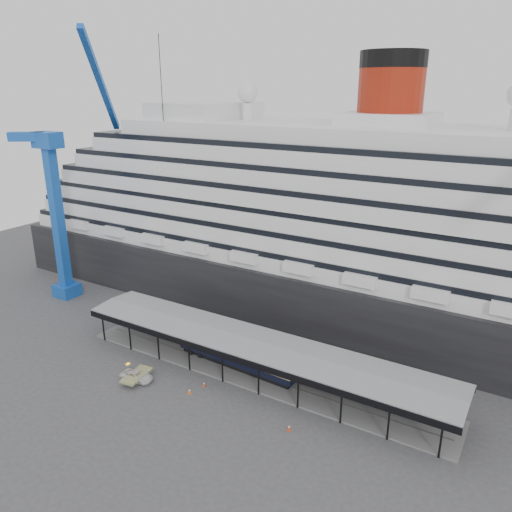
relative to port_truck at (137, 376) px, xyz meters
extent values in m
plane|color=#3D3D40|center=(13.31, 4.98, -0.65)|extent=(200.00, 200.00, 0.00)
cube|color=black|center=(13.31, 36.98, 4.35)|extent=(130.00, 30.00, 10.00)
cylinder|color=maroon|center=(21.31, 36.98, 36.75)|extent=(10.00, 10.00, 9.00)
cylinder|color=black|center=(21.31, 36.98, 42.00)|extent=(10.10, 10.10, 2.50)
sphere|color=silver|center=(-4.69, 36.98, 37.05)|extent=(3.60, 3.60, 3.60)
cube|color=slate|center=(13.31, 9.98, -0.53)|extent=(56.00, 8.00, 0.24)
cube|color=slate|center=(13.31, 9.26, -0.37)|extent=(54.00, 0.08, 0.10)
cube|color=slate|center=(13.31, 10.70, -0.37)|extent=(54.00, 0.08, 0.10)
cube|color=black|center=(13.31, 5.48, 3.80)|extent=(56.00, 0.18, 0.90)
cube|color=black|center=(13.31, 14.48, 3.80)|extent=(56.00, 0.18, 0.90)
cube|color=slate|center=(13.31, 9.98, 4.53)|extent=(56.00, 9.00, 0.24)
cube|color=blue|center=(-32.69, 14.98, 0.55)|extent=(4.00, 4.00, 2.40)
cube|color=blue|center=(-32.69, 14.98, 14.75)|extent=(1.80, 1.80, 26.00)
cube|color=blue|center=(-32.69, 14.98, 29.15)|extent=(5.00, 3.20, 2.80)
cube|color=blue|center=(-24.30, 20.85, 38.55)|extent=(12.92, 17.86, 16.80)
cube|color=blue|center=(-35.56, 12.97, 29.75)|extent=(5.83, 4.75, 1.60)
cylinder|color=black|center=(-15.91, 26.73, 22.95)|extent=(0.12, 0.12, 47.21)
imported|color=silver|center=(0.00, 0.00, 0.00)|extent=(4.93, 2.73, 1.31)
cube|color=black|center=(10.03, 9.98, -0.10)|extent=(18.58, 3.03, 0.62)
cube|color=black|center=(10.03, 9.98, 0.69)|extent=(19.48, 3.42, 0.97)
cube|color=beige|center=(10.03, 9.98, 1.75)|extent=(19.48, 3.46, 1.15)
cube|color=black|center=(10.03, 9.98, 2.49)|extent=(19.48, 3.42, 0.35)
cube|color=#F95F0D|center=(8.23, 1.28, -0.64)|extent=(0.51, 0.51, 0.03)
cone|color=#F95F0D|center=(8.23, 1.28, -0.25)|extent=(0.43, 0.43, 0.77)
cylinder|color=white|center=(8.23, 1.28, -0.17)|extent=(0.25, 0.25, 0.15)
cube|color=red|center=(8.90, 3.65, -0.64)|extent=(0.41, 0.41, 0.03)
cone|color=red|center=(8.90, 3.65, -0.29)|extent=(0.35, 0.35, 0.68)
cylinder|color=white|center=(8.90, 3.65, -0.23)|extent=(0.22, 0.22, 0.13)
cube|color=red|center=(23.06, 1.42, -0.64)|extent=(0.46, 0.46, 0.03)
cone|color=red|center=(23.06, 1.42, -0.24)|extent=(0.38, 0.38, 0.79)
cylinder|color=white|center=(23.06, 1.42, -0.16)|extent=(0.25, 0.25, 0.15)
camera|label=1|loc=(45.19, -42.90, 38.14)|focal=35.00mm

